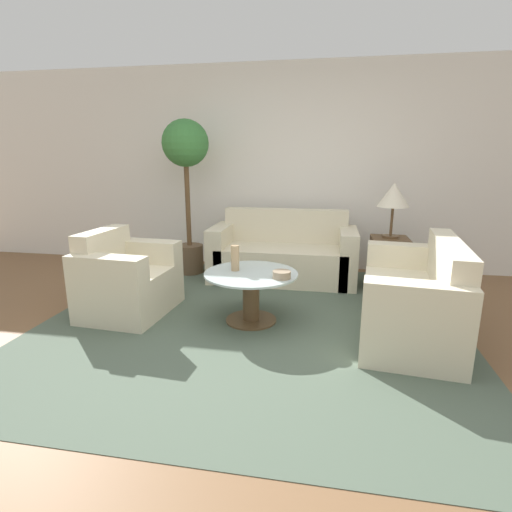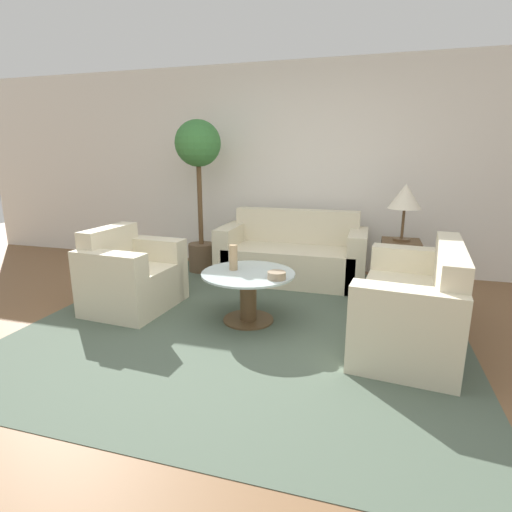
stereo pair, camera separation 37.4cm
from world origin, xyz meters
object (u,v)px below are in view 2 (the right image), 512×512
object	(u,v)px
loveseat	(416,308)
bowl	(277,275)
coffee_table	(248,290)
table_lamp	(405,198)
vase	(233,257)
potted_plant	(199,167)
armchair	(130,279)
sofa_main	(293,257)

from	to	relation	value
loveseat	bowl	distance (m)	1.15
loveseat	bowl	bearing A→B (deg)	-78.50
coffee_table	table_lamp	world-z (taller)	table_lamp
coffee_table	vase	distance (m)	0.32
coffee_table	potted_plant	bearing A→B (deg)	127.46
bowl	armchair	bearing A→B (deg)	175.18
coffee_table	bowl	distance (m)	0.37
armchair	bowl	distance (m)	1.53
table_lamp	armchair	bearing A→B (deg)	-154.34
potted_plant	bowl	size ratio (longest dim) A/B	12.24
armchair	table_lamp	bearing A→B (deg)	-60.31
table_lamp	bowl	distance (m)	1.81
vase	table_lamp	bearing A→B (deg)	38.62
potted_plant	armchair	bearing A→B (deg)	-96.35
armchair	potted_plant	world-z (taller)	potted_plant
table_lamp	potted_plant	size ratio (longest dim) A/B	0.32
potted_plant	vase	world-z (taller)	potted_plant
armchair	vase	size ratio (longest dim) A/B	3.98
armchair	coffee_table	bearing A→B (deg)	-86.41
loveseat	table_lamp	bearing A→B (deg)	-170.84
table_lamp	bowl	bearing A→B (deg)	-127.85
potted_plant	bowl	xyz separation A→B (m)	(1.36, -1.51, -0.84)
loveseat	potted_plant	size ratio (longest dim) A/B	0.81
loveseat	potted_plant	world-z (taller)	potted_plant
sofa_main	vase	xyz separation A→B (m)	(-0.29, -1.32, 0.29)
armchair	bowl	bearing A→B (deg)	-90.80
sofa_main	coffee_table	bearing A→B (deg)	-95.74
armchair	potted_plant	xyz separation A→B (m)	(0.15, 1.39, 1.05)
table_lamp	coffee_table	bearing A→B (deg)	-137.26
vase	bowl	size ratio (longest dim) A/B	1.49
loveseat	vase	distance (m)	1.59
loveseat	bowl	xyz separation A→B (m)	(-1.12, -0.10, 0.21)
sofa_main	armchair	xyz separation A→B (m)	(-1.36, -1.35, 0.01)
bowl	potted_plant	bearing A→B (deg)	131.86
table_lamp	bowl	size ratio (longest dim) A/B	3.92
loveseat	coffee_table	distance (m)	1.41
armchair	coffee_table	xyz separation A→B (m)	(1.22, -0.01, 0.01)
table_lamp	potted_plant	world-z (taller)	potted_plant
coffee_table	potted_plant	world-z (taller)	potted_plant
coffee_table	bowl	size ratio (longest dim) A/B	5.40
coffee_table	potted_plant	xyz separation A→B (m)	(-1.07, 1.40, 1.04)
armchair	vase	distance (m)	1.11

